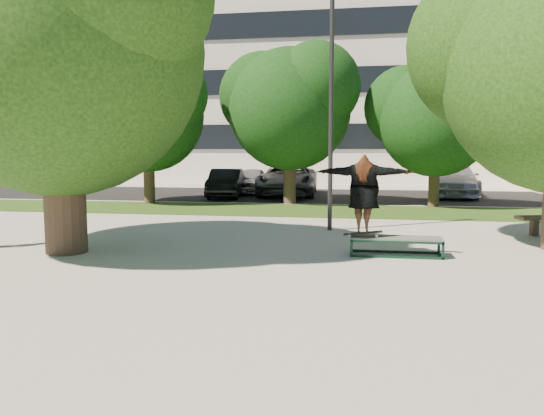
% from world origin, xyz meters
% --- Properties ---
extents(ground, '(120.00, 120.00, 0.00)m').
position_xyz_m(ground, '(0.00, 0.00, 0.00)').
color(ground, '#ACA69E').
rests_on(ground, ground).
extents(grass_strip, '(30.00, 4.00, 0.02)m').
position_xyz_m(grass_strip, '(1.00, 9.50, 0.01)').
color(grass_strip, '#1D3F12').
rests_on(grass_strip, ground).
extents(asphalt_strip, '(40.00, 8.00, 0.01)m').
position_xyz_m(asphalt_strip, '(0.00, 16.00, 0.01)').
color(asphalt_strip, black).
rests_on(asphalt_strip, ground).
extents(tree_left, '(6.96, 5.95, 7.12)m').
position_xyz_m(tree_left, '(-4.29, 1.09, 4.42)').
color(tree_left, '#38281E').
rests_on(tree_left, ground).
extents(bg_tree_left, '(5.28, 4.51, 5.77)m').
position_xyz_m(bg_tree_left, '(-6.57, 11.07, 3.73)').
color(bg_tree_left, '#38281E').
rests_on(bg_tree_left, ground).
extents(bg_tree_mid, '(5.76, 4.92, 6.24)m').
position_xyz_m(bg_tree_mid, '(-1.08, 12.08, 4.02)').
color(bg_tree_mid, '#38281E').
rests_on(bg_tree_mid, ground).
extents(bg_tree_right, '(5.04, 4.31, 5.43)m').
position_xyz_m(bg_tree_right, '(4.43, 11.57, 3.49)').
color(bg_tree_right, '#38281E').
rests_on(bg_tree_right, ground).
extents(lamppost, '(0.25, 0.15, 6.11)m').
position_xyz_m(lamppost, '(1.00, 5.00, 3.15)').
color(lamppost, '#2D2D30').
rests_on(lamppost, ground).
extents(office_building, '(30.00, 14.12, 16.00)m').
position_xyz_m(office_building, '(-2.00, 31.98, 8.00)').
color(office_building, silver).
rests_on(office_building, ground).
extents(grind_box, '(1.80, 0.60, 0.38)m').
position_xyz_m(grind_box, '(2.50, 1.77, 0.19)').
color(grind_box, '#103222').
rests_on(grind_box, ground).
extents(skater_rig, '(1.99, 0.77, 1.65)m').
position_xyz_m(skater_rig, '(1.85, 1.77, 1.24)').
color(skater_rig, white).
rests_on(skater_rig, grind_box).
extents(car_silver_a, '(1.73, 3.84, 1.28)m').
position_xyz_m(car_silver_a, '(-3.50, 16.50, 0.64)').
color(car_silver_a, '#AEAEB3').
rests_on(car_silver_a, asphalt_strip).
extents(car_dark, '(1.84, 4.04, 1.28)m').
position_xyz_m(car_dark, '(-4.18, 14.19, 0.64)').
color(car_dark, black).
rests_on(car_dark, asphalt_strip).
extents(car_grey, '(2.89, 5.74, 1.56)m').
position_xyz_m(car_grey, '(-1.57, 15.70, 0.78)').
color(car_grey, '#56575B').
rests_on(car_grey, asphalt_strip).
extents(car_silver_b, '(2.69, 5.47, 1.53)m').
position_xyz_m(car_silver_b, '(6.00, 16.45, 0.77)').
color(car_silver_b, '#B6B7BC').
rests_on(car_silver_b, asphalt_strip).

